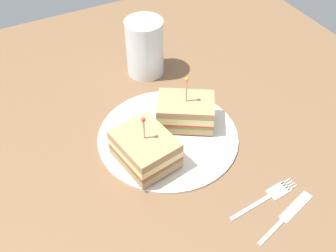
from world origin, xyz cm
name	(u,v)px	position (x,y,z in cm)	size (l,w,h in cm)	color
ground_plane	(168,141)	(0.00, 0.00, -1.00)	(103.44, 103.44, 2.00)	brown
plate	(168,136)	(0.00, 0.00, 0.41)	(25.17, 25.17, 0.81)	silver
sandwich_half_front	(186,111)	(4.32, 1.46, 3.29)	(12.16, 11.10, 10.08)	tan
sandwich_half_back	(145,149)	(-6.06, -3.51, 3.39)	(9.67, 11.20, 9.49)	tan
drink_glass	(145,49)	(4.91, 19.73, 5.51)	(7.74, 7.74, 11.95)	silver
fork	(271,195)	(8.38, -18.84, 0.17)	(12.98, 2.51, 0.35)	silver
knife	(288,214)	(8.55, -22.87, 0.18)	(12.57, 4.59, 0.35)	silver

